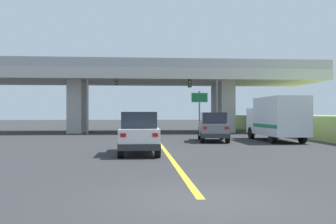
# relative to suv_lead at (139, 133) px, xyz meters

# --- Properties ---
(ground) EXTENTS (160.00, 160.00, 0.00)m
(ground) POSITION_rel_suv_lead_xyz_m (1.37, 21.80, -1.01)
(ground) COLOR #2B2B2D
(overpass_bridge) EXTENTS (34.97, 9.27, 7.18)m
(overpass_bridge) POSITION_rel_suv_lead_xyz_m (1.37, 21.80, 4.18)
(overpass_bridge) COLOR #B7B5AD
(overpass_bridge) RESTS_ON ground
(lane_divider_stripe) EXTENTS (0.20, 28.57, 0.01)m
(lane_divider_stripe) POSITION_rel_suv_lead_xyz_m (1.37, 4.34, -1.01)
(lane_divider_stripe) COLOR yellow
(lane_divider_stripe) RESTS_ON ground
(suv_lead) EXTENTS (1.87, 4.71, 2.02)m
(suv_lead) POSITION_rel_suv_lead_xyz_m (0.00, 0.00, 0.00)
(suv_lead) COLOR silver
(suv_lead) RESTS_ON ground
(suv_crossing) EXTENTS (2.38, 4.91, 2.02)m
(suv_crossing) POSITION_rel_suv_lead_xyz_m (5.18, 7.92, 0.00)
(suv_crossing) COLOR slate
(suv_crossing) RESTS_ON ground
(box_truck) EXTENTS (2.33, 6.99, 3.08)m
(box_truck) POSITION_rel_suv_lead_xyz_m (9.72, 7.78, 0.61)
(box_truck) COLOR silver
(box_truck) RESTS_ON ground
(sedan_oncoming) EXTENTS (1.89, 4.41, 2.02)m
(sedan_oncoming) POSITION_rel_suv_lead_xyz_m (0.24, 29.36, -0.00)
(sedan_oncoming) COLOR maroon
(sedan_oncoming) RESTS_ON ground
(traffic_signal_nearside) EXTENTS (2.88, 0.36, 6.04)m
(traffic_signal_nearside) POSITION_rel_suv_lead_xyz_m (6.58, 17.51, 2.82)
(traffic_signal_nearside) COLOR slate
(traffic_signal_nearside) RESTS_ON ground
(traffic_signal_farside) EXTENTS (2.92, 0.36, 6.09)m
(traffic_signal_farside) POSITION_rel_suv_lead_xyz_m (-3.84, 17.55, 2.91)
(traffic_signal_farside) COLOR slate
(traffic_signal_farside) RESTS_ON ground
(highway_sign) EXTENTS (1.62, 0.17, 4.13)m
(highway_sign) POSITION_rel_suv_lead_xyz_m (5.94, 18.40, 2.02)
(highway_sign) COLOR slate
(highway_sign) RESTS_ON ground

